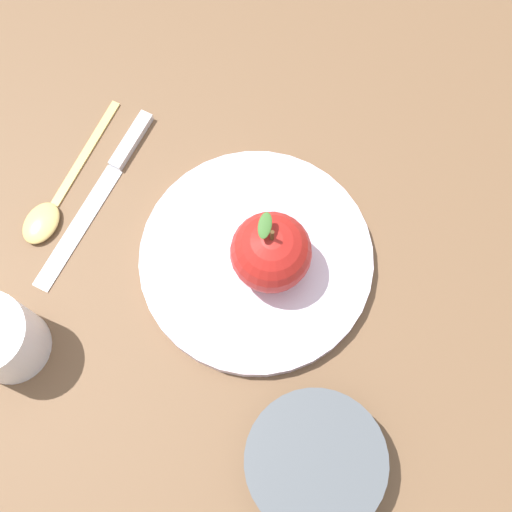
{
  "coord_description": "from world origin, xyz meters",
  "views": [
    {
      "loc": [
        -0.19,
        0.12,
        0.63
      ],
      "look_at": [
        -0.04,
        0.0,
        0.02
      ],
      "focal_mm": 45.54,
      "sensor_mm": 36.0,
      "label": 1
    }
  ],
  "objects_px": {
    "dinner_plate": "(256,259)",
    "side_bowl": "(315,461)",
    "apple": "(271,252)",
    "knife": "(106,182)",
    "spoon": "(52,206)"
  },
  "relations": [
    {
      "from": "dinner_plate",
      "to": "spoon",
      "type": "relative_size",
      "value": 1.35
    },
    {
      "from": "side_bowl",
      "to": "spoon",
      "type": "relative_size",
      "value": 0.73
    },
    {
      "from": "dinner_plate",
      "to": "side_bowl",
      "type": "height_order",
      "value": "side_bowl"
    },
    {
      "from": "spoon",
      "to": "apple",
      "type": "bearing_deg",
      "value": -145.54
    },
    {
      "from": "apple",
      "to": "knife",
      "type": "xyz_separation_m",
      "value": [
        0.18,
        0.07,
        -0.05
      ]
    },
    {
      "from": "dinner_plate",
      "to": "side_bowl",
      "type": "relative_size",
      "value": 1.85
    },
    {
      "from": "side_bowl",
      "to": "spoon",
      "type": "height_order",
      "value": "side_bowl"
    },
    {
      "from": "apple",
      "to": "side_bowl",
      "type": "relative_size",
      "value": 0.75
    },
    {
      "from": "dinner_plate",
      "to": "side_bowl",
      "type": "xyz_separation_m",
      "value": [
        -0.18,
        0.08,
        0.02
      ]
    },
    {
      "from": "apple",
      "to": "spoon",
      "type": "relative_size",
      "value": 0.54
    },
    {
      "from": "apple",
      "to": "knife",
      "type": "height_order",
      "value": "apple"
    },
    {
      "from": "side_bowl",
      "to": "spoon",
      "type": "distance_m",
      "value": 0.37
    },
    {
      "from": "apple",
      "to": "knife",
      "type": "distance_m",
      "value": 0.2
    },
    {
      "from": "spoon",
      "to": "dinner_plate",
      "type": "bearing_deg",
      "value": -144.58
    },
    {
      "from": "knife",
      "to": "spoon",
      "type": "bearing_deg",
      "value": 78.54
    }
  ]
}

